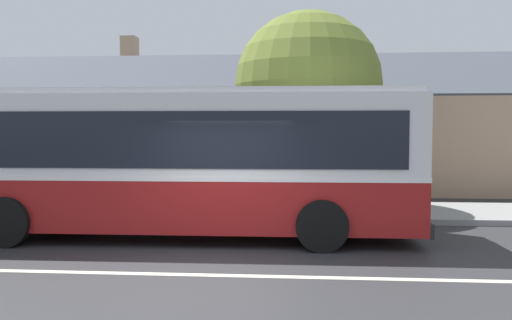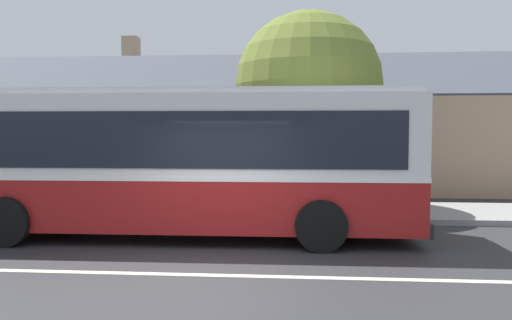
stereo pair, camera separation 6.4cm
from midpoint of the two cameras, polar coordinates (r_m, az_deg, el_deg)
name	(u,v)px [view 2 (the right image)]	position (r m, az deg, el deg)	size (l,w,h in m)	color
ground_plane	(210,275)	(8.18, -5.09, -12.99)	(300.00, 300.00, 0.00)	#2D2D30
sidewalk_far	(247,210)	(13.98, -0.94, -5.77)	(60.00, 3.00, 0.15)	gray
lane_divider_stripe	(210,275)	(8.18, -5.09, -12.96)	(60.00, 0.16, 0.01)	beige
community_building	(282,140)	(22.14, 3.06, 2.29)	(26.49, 9.89, 6.68)	tan
transit_bus	(167,159)	(11.01, -9.98, 0.15)	(10.72, 2.85, 3.14)	maroon
street_tree_primary	(308,86)	(14.63, 6.12, 8.41)	(4.24, 4.24, 5.72)	#4C3828
bus_stop_sign	(407,157)	(13.05, 17.00, 0.34)	(0.36, 0.07, 2.40)	gray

